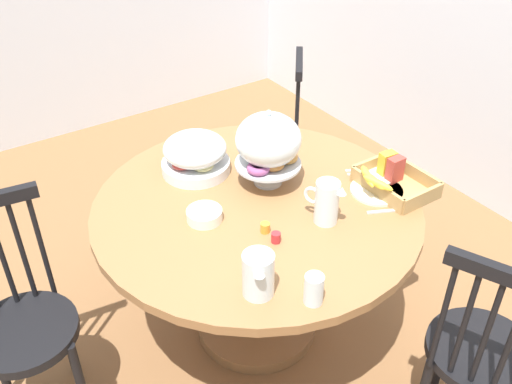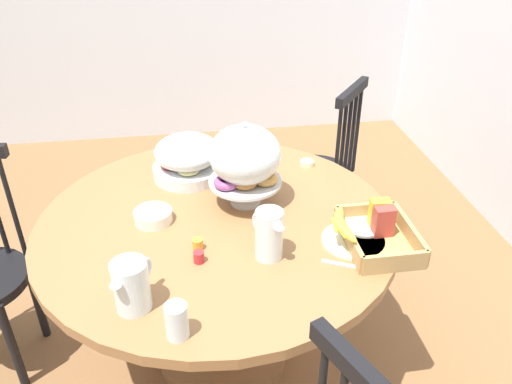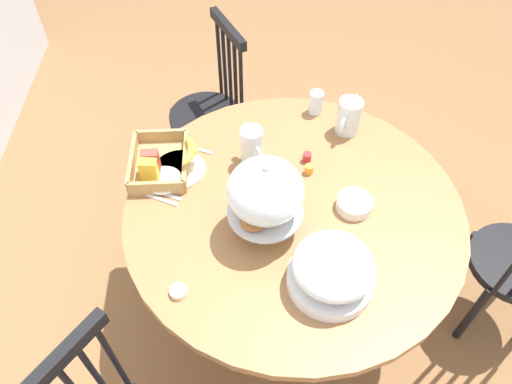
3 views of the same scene
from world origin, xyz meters
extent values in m
plane|color=brown|center=(0.00, 0.00, 0.00)|extent=(10.00, 10.00, 0.00)
cylinder|color=olive|center=(0.00, 0.06, 0.72)|extent=(1.34, 1.34, 0.04)
cylinder|color=brown|center=(0.00, 0.06, 0.39)|extent=(0.14, 0.14, 0.63)
cylinder|color=brown|center=(0.00, 0.06, 0.03)|extent=(0.56, 0.56, 0.06)
cylinder|color=black|center=(-0.13, -0.90, 0.45)|extent=(0.40, 0.40, 0.04)
cylinder|color=black|center=(0.03, -0.78, 0.23)|extent=(0.04, 0.04, 0.45)
cylinder|color=black|center=(-0.25, -0.74, 0.23)|extent=(0.04, 0.04, 0.45)
cylinder|color=black|center=(-0.29, -0.88, 0.69)|extent=(0.02, 0.02, 0.48)
cylinder|color=black|center=(-0.28, -0.81, 0.69)|extent=(0.02, 0.02, 0.48)
cylinder|color=black|center=(-0.27, -0.74, 0.69)|extent=(0.02, 0.02, 0.48)
cylinder|color=black|center=(0.88, 0.45, 0.45)|extent=(0.40, 0.40, 0.04)
cylinder|color=black|center=(0.70, 0.52, 0.23)|extent=(0.04, 0.04, 0.45)
cylinder|color=black|center=(1.01, 0.33, 0.69)|extent=(0.02, 0.02, 0.48)
cylinder|color=black|center=(0.95, 0.30, 0.69)|extent=(0.02, 0.02, 0.48)
cylinder|color=black|center=(0.88, 0.28, 0.69)|extent=(0.02, 0.02, 0.48)
cylinder|color=black|center=(0.82, 0.25, 0.69)|extent=(0.02, 0.02, 0.48)
cube|color=black|center=(0.95, 0.30, 0.95)|extent=(0.34, 0.18, 0.05)
cylinder|color=black|center=(-0.77, 0.66, 0.45)|extent=(0.40, 0.40, 0.04)
cylinder|color=black|center=(-0.97, 0.63, 0.23)|extent=(0.04, 0.04, 0.45)
cylinder|color=black|center=(-0.75, 0.46, 0.23)|extent=(0.04, 0.04, 0.45)
cylinder|color=black|center=(-0.80, 0.86, 0.23)|extent=(0.04, 0.04, 0.45)
cylinder|color=black|center=(-0.57, 0.68, 0.23)|extent=(0.04, 0.04, 0.45)
cylinder|color=black|center=(-0.78, 0.87, 0.69)|extent=(0.02, 0.02, 0.48)
cylinder|color=black|center=(-0.73, 0.83, 0.69)|extent=(0.02, 0.02, 0.48)
cylinder|color=black|center=(-0.67, 0.79, 0.69)|extent=(0.02, 0.02, 0.48)
cylinder|color=black|center=(-0.62, 0.74, 0.69)|extent=(0.02, 0.02, 0.48)
cylinder|color=black|center=(-0.56, 0.70, 0.69)|extent=(0.02, 0.02, 0.48)
cube|color=black|center=(-0.67, 0.79, 0.95)|extent=(0.31, 0.25, 0.05)
cylinder|color=silver|center=(-0.10, 0.19, 0.75)|extent=(0.12, 0.12, 0.02)
cylinder|color=silver|center=(-0.10, 0.19, 0.79)|extent=(0.03, 0.03, 0.09)
cylinder|color=silver|center=(-0.10, 0.19, 0.84)|extent=(0.28, 0.28, 0.01)
torus|color=#B27033|center=(-0.05, 0.18, 0.86)|extent=(0.10, 0.10, 0.03)
torus|color=#D19347|center=(-0.06, 0.26, 0.86)|extent=(0.10, 0.10, 0.03)
torus|color=#935628|center=(-0.15, 0.23, 0.86)|extent=(0.10, 0.10, 0.03)
torus|color=tan|center=(-0.13, 0.17, 0.86)|extent=(0.10, 0.10, 0.03)
torus|color=#994C84|center=(-0.06, 0.11, 0.86)|extent=(0.10, 0.10, 0.03)
ellipsoid|color=silver|center=(-0.10, 0.19, 0.95)|extent=(0.27, 0.27, 0.22)
sphere|color=silver|center=(-0.10, 0.19, 1.07)|extent=(0.02, 0.02, 0.02)
cylinder|color=silver|center=(-0.35, -0.02, 0.77)|extent=(0.30, 0.30, 0.05)
ellipsoid|color=beige|center=(-0.28, -0.02, 0.80)|extent=(0.09, 0.09, 0.03)
ellipsoid|color=#8CBF59|center=(-0.35, 0.04, 0.80)|extent=(0.09, 0.09, 0.03)
ellipsoid|color=#6B2D4C|center=(-0.41, -0.03, 0.80)|extent=(0.09, 0.09, 0.03)
ellipsoid|color=#CC3D33|center=(-0.34, -0.09, 0.80)|extent=(0.09, 0.09, 0.03)
ellipsoid|color=silver|center=(-0.35, -0.02, 0.85)|extent=(0.28, 0.28, 0.13)
cylinder|color=silver|center=(0.25, 0.22, 0.83)|extent=(0.09, 0.09, 0.18)
cylinder|color=orange|center=(0.25, 0.22, 0.80)|extent=(0.08, 0.08, 0.12)
cone|color=silver|center=(0.30, 0.24, 0.90)|extent=(0.05, 0.05, 0.03)
torus|color=silver|center=(0.19, 0.19, 0.84)|extent=(0.07, 0.04, 0.07)
cylinder|color=silver|center=(0.43, -0.22, 0.82)|extent=(0.11, 0.11, 0.16)
cylinder|color=white|center=(0.43, -0.22, 0.80)|extent=(0.09, 0.09, 0.11)
cone|color=silver|center=(0.48, -0.25, 0.89)|extent=(0.05, 0.05, 0.03)
torus|color=silver|center=(0.37, -0.18, 0.83)|extent=(0.07, 0.05, 0.07)
cube|color=tan|center=(0.24, 0.61, 0.75)|extent=(0.30, 0.22, 0.01)
cube|color=tan|center=(0.24, 0.50, 0.78)|extent=(0.30, 0.02, 0.07)
cube|color=tan|center=(0.24, 0.72, 0.78)|extent=(0.30, 0.02, 0.07)
cube|color=tan|center=(0.09, 0.61, 0.78)|extent=(0.02, 0.22, 0.07)
cube|color=tan|center=(0.39, 0.61, 0.78)|extent=(0.02, 0.22, 0.07)
cube|color=gold|center=(0.15, 0.63, 0.81)|extent=(0.05, 0.07, 0.11)
cube|color=#B23D33|center=(0.20, 0.63, 0.81)|extent=(0.05, 0.07, 0.11)
ellipsoid|color=yellow|center=(0.21, 0.47, 0.84)|extent=(0.14, 0.08, 0.05)
ellipsoid|color=yellow|center=(0.24, 0.47, 0.84)|extent=(0.13, 0.03, 0.05)
ellipsoid|color=yellow|center=(0.27, 0.47, 0.84)|extent=(0.14, 0.08, 0.05)
cylinder|color=white|center=(0.21, 0.52, 0.75)|extent=(0.22, 0.22, 0.01)
cylinder|color=white|center=(0.15, 0.58, 0.76)|extent=(0.15, 0.15, 0.01)
cylinder|color=white|center=(-0.02, -0.17, 0.76)|extent=(0.14, 0.14, 0.04)
cylinder|color=silver|center=(0.56, -0.09, 0.80)|extent=(0.06, 0.06, 0.11)
cylinder|color=beige|center=(-0.36, 0.50, 0.75)|extent=(0.06, 0.06, 0.02)
cylinder|color=#B7282D|center=(0.24, -0.01, 0.76)|extent=(0.04, 0.04, 0.04)
cylinder|color=orange|center=(0.17, -0.01, 0.76)|extent=(0.04, 0.04, 0.04)
cube|color=silver|center=(0.09, 0.58, 0.74)|extent=(0.09, 0.16, 0.01)
cube|color=silver|center=(0.06, 0.60, 0.74)|extent=(0.09, 0.16, 0.01)
cube|color=silver|center=(0.34, 0.46, 0.74)|extent=(0.09, 0.16, 0.01)
camera|label=1|loc=(1.55, -0.98, 2.09)|focal=39.69mm
camera|label=2|loc=(1.60, -0.03, 1.83)|focal=36.27mm
camera|label=3|loc=(-1.17, 0.27, 2.22)|focal=33.78mm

